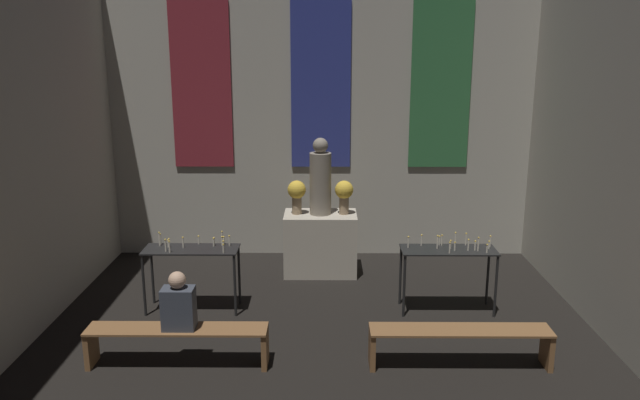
# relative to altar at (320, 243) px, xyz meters

# --- Properties ---
(wall_back) EXTENTS (7.27, 0.16, 4.84)m
(wall_back) POSITION_rel_altar_xyz_m (0.00, 1.01, 1.96)
(wall_back) COLOR #B2AD9E
(wall_back) RESTS_ON ground_plane
(altar) EXTENTS (1.14, 0.71, 0.97)m
(altar) POSITION_rel_altar_xyz_m (0.00, 0.00, 0.00)
(altar) COLOR #BCB29E
(altar) RESTS_ON ground_plane
(statue) EXTENTS (0.34, 0.34, 1.20)m
(statue) POSITION_rel_altar_xyz_m (0.00, 0.00, 1.03)
(statue) COLOR gray
(statue) RESTS_ON altar
(flower_vase_left) EXTENTS (0.29, 0.29, 0.53)m
(flower_vase_left) POSITION_rel_altar_xyz_m (-0.37, 0.00, 0.82)
(flower_vase_left) COLOR #937A5B
(flower_vase_left) RESTS_ON altar
(flower_vase_right) EXTENTS (0.29, 0.29, 0.53)m
(flower_vase_right) POSITION_rel_altar_xyz_m (0.37, 0.00, 0.82)
(flower_vase_right) COLOR #937A5B
(flower_vase_right) RESTS_ON altar
(candle_rack_left) EXTENTS (1.27, 0.48, 1.08)m
(candle_rack_left) POSITION_rel_altar_xyz_m (-1.73, -1.46, 0.28)
(candle_rack_left) COLOR black
(candle_rack_left) RESTS_ON ground_plane
(candle_rack_right) EXTENTS (1.27, 0.48, 1.08)m
(candle_rack_right) POSITION_rel_altar_xyz_m (1.74, -1.47, 0.28)
(candle_rack_right) COLOR black
(candle_rack_right) RESTS_ON ground_plane
(pew_back_left) EXTENTS (2.03, 0.36, 0.45)m
(pew_back_left) POSITION_rel_altar_xyz_m (-1.59, -3.01, -0.15)
(pew_back_left) COLOR brown
(pew_back_left) RESTS_ON ground_plane
(pew_back_right) EXTENTS (2.03, 0.36, 0.45)m
(pew_back_right) POSITION_rel_altar_xyz_m (1.59, -3.01, -0.15)
(pew_back_right) COLOR brown
(pew_back_right) RESTS_ON ground_plane
(person_seated) EXTENTS (0.36, 0.24, 0.67)m
(person_seated) POSITION_rel_altar_xyz_m (-1.56, -3.01, 0.26)
(person_seated) COLOR #383D47
(person_seated) RESTS_ON pew_back_left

